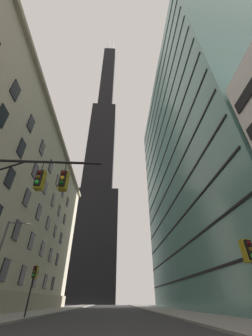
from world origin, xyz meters
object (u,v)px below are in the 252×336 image
object	(u,v)px
traffic_light_near_right	(250,255)
traffic_signal_mast	(14,195)
street_lamppost	(2,255)
traffic_light_far_left	(34,275)

from	to	relation	value
traffic_light_near_right	traffic_signal_mast	bearing A→B (deg)	-174.80
street_lamppost	traffic_signal_mast	bearing A→B (deg)	-64.08
street_lamppost	traffic_light_far_left	bearing A→B (deg)	39.11
traffic_signal_mast	traffic_light_far_left	distance (m)	12.07
traffic_signal_mast	street_lamppost	size ratio (longest dim) A/B	1.04
traffic_light_far_left	street_lamppost	world-z (taller)	street_lamppost
traffic_signal_mast	traffic_light_far_left	bearing A→B (deg)	101.10
traffic_signal_mast	street_lamppost	xyz separation A→B (m)	(-4.70, 9.67, -0.99)
traffic_light_far_left	street_lamppost	size ratio (longest dim) A/B	0.52
traffic_signal_mast	traffic_light_near_right	size ratio (longest dim) A/B	2.06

